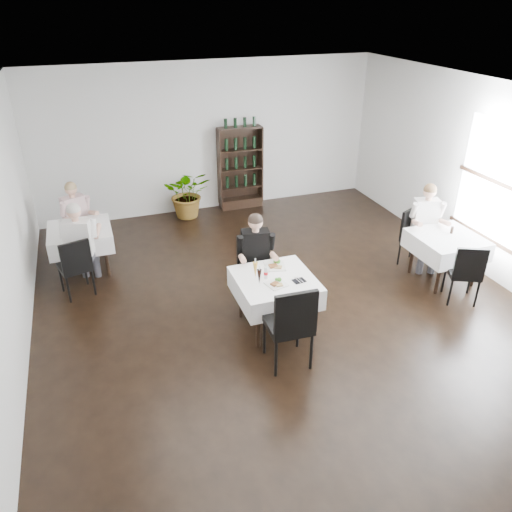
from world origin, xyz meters
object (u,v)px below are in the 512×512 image
(potted_tree, at_px, (188,193))
(diner_main, at_px, (256,254))
(main_table, at_px, (275,288))
(wine_shelf, at_px, (240,169))

(potted_tree, height_order, diner_main, diner_main)
(main_table, height_order, potted_tree, potted_tree)
(wine_shelf, height_order, diner_main, wine_shelf)
(wine_shelf, bearing_deg, main_table, -101.78)
(wine_shelf, bearing_deg, diner_main, -104.31)
(wine_shelf, xyz_separation_m, diner_main, (-0.94, -3.67, -0.03))
(diner_main, bearing_deg, potted_tree, 93.83)
(potted_tree, bearing_deg, diner_main, -86.17)
(diner_main, bearing_deg, main_table, -86.74)
(wine_shelf, xyz_separation_m, main_table, (-0.90, -4.31, -0.23))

